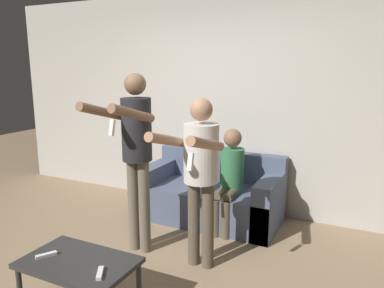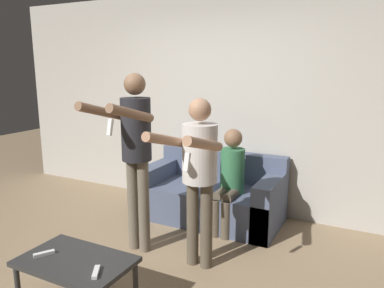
% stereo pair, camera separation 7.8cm
% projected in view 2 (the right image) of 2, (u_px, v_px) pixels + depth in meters
% --- Properties ---
extents(ground_plane, '(14.00, 14.00, 0.00)m').
position_uv_depth(ground_plane, '(133.00, 272.00, 3.35)').
color(ground_plane, '#937A5B').
extents(wall_back, '(6.40, 0.06, 2.70)m').
position_uv_depth(wall_back, '(218.00, 103.00, 4.70)').
color(wall_back, '#B7B2A8').
rests_on(wall_back, ground_plane).
extents(couch, '(1.62, 0.83, 0.77)m').
position_uv_depth(couch, '(213.00, 197.00, 4.47)').
color(couch, '#4C5670').
rests_on(couch, ground_plane).
extents(person_standing_left, '(0.40, 0.74, 1.74)m').
position_uv_depth(person_standing_left, '(135.00, 144.00, 3.52)').
color(person_standing_left, '#6B6051').
rests_on(person_standing_left, ground_plane).
extents(person_standing_right, '(0.43, 0.75, 1.54)m').
position_uv_depth(person_standing_right, '(198.00, 166.00, 3.25)').
color(person_standing_right, brown).
rests_on(person_standing_right, ground_plane).
extents(person_seated, '(0.27, 0.51, 1.13)m').
position_uv_depth(person_seated, '(230.00, 177.00, 4.12)').
color(person_seated, brown).
rests_on(person_seated, ground_plane).
extents(coffee_table, '(0.82, 0.52, 0.42)m').
position_uv_depth(coffee_table, '(76.00, 265.00, 2.74)').
color(coffee_table, '#2D2D2D').
rests_on(coffee_table, ground_plane).
extents(remote_near, '(0.11, 0.15, 0.02)m').
position_uv_depth(remote_near, '(96.00, 272.00, 2.54)').
color(remote_near, white).
rests_on(remote_near, coffee_table).
extents(remote_far, '(0.11, 0.15, 0.02)m').
position_uv_depth(remote_far, '(44.00, 254.00, 2.79)').
color(remote_far, white).
rests_on(remote_far, coffee_table).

